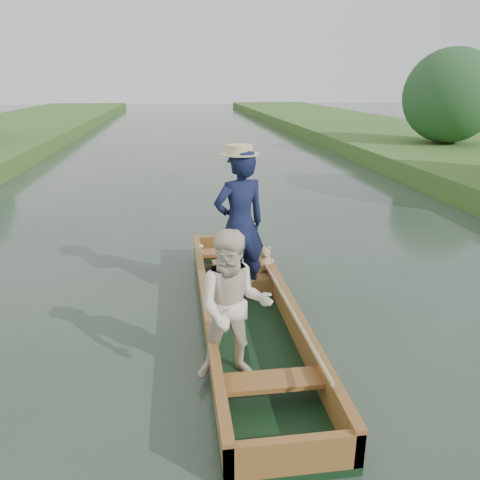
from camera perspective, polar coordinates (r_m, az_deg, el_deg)
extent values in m
plane|color=#283D30|center=(6.07, 0.79, -10.36)|extent=(120.00, 120.00, 0.00)
cylinder|color=#47331E|center=(20.57, 23.75, 11.86)|extent=(0.44, 0.44, 2.00)
sphere|color=#1C471E|center=(20.48, 24.28, 15.72)|extent=(3.57, 3.57, 3.57)
sphere|color=#1C471E|center=(21.07, 25.14, 14.56)|extent=(2.20, 2.20, 2.20)
cube|color=black|center=(6.05, 0.79, -10.03)|extent=(1.10, 5.00, 0.08)
cube|color=#9E6831|center=(5.90, -4.16, -8.64)|extent=(0.08, 5.00, 0.32)
cube|color=#9E6831|center=(6.04, 5.63, -8.01)|extent=(0.08, 5.00, 0.32)
cube|color=#9E6831|center=(8.20, -1.78, -0.53)|extent=(1.10, 0.08, 0.32)
cube|color=#9E6831|center=(3.97, 6.67, -24.62)|extent=(1.10, 0.08, 0.32)
cube|color=#9E6831|center=(5.82, -4.20, -7.07)|extent=(0.10, 5.00, 0.04)
cube|color=#9E6831|center=(5.96, 5.69, -6.46)|extent=(0.10, 5.00, 0.04)
cube|color=#9E6831|center=(7.65, -1.33, -1.48)|extent=(0.94, 0.30, 0.05)
cube|color=#9E6831|center=(4.57, 3.94, -16.78)|extent=(0.94, 0.30, 0.05)
imported|color=#121839|center=(6.32, -0.04, 1.84)|extent=(0.87, 0.71, 2.06)
cylinder|color=beige|center=(6.10, -0.04, 10.78)|extent=(0.52, 0.52, 0.12)
imported|color=#F0E0CB|center=(4.61, -0.74, -8.17)|extent=(0.81, 0.65, 1.57)
cube|color=#AE6038|center=(7.01, 0.32, -4.42)|extent=(0.85, 0.90, 0.22)
sphere|color=tan|center=(6.88, 3.02, -2.82)|extent=(0.22, 0.22, 0.22)
sphere|color=tan|center=(6.81, 3.06, -1.55)|extent=(0.17, 0.17, 0.17)
sphere|color=tan|center=(6.77, 2.56, -1.00)|extent=(0.06, 0.06, 0.06)
sphere|color=tan|center=(6.79, 3.58, -0.96)|extent=(0.06, 0.06, 0.06)
sphere|color=tan|center=(6.75, 3.16, -1.88)|extent=(0.07, 0.07, 0.07)
sphere|color=tan|center=(6.83, 2.23, -2.68)|extent=(0.08, 0.08, 0.08)
sphere|color=tan|center=(6.86, 3.88, -2.59)|extent=(0.08, 0.08, 0.08)
sphere|color=tan|center=(6.87, 2.60, -3.68)|extent=(0.09, 0.09, 0.09)
sphere|color=tan|center=(6.89, 3.51, -3.63)|extent=(0.09, 0.09, 0.09)
cylinder|color=silver|center=(7.61, -4.80, -1.43)|extent=(0.07, 0.07, 0.01)
cylinder|color=silver|center=(7.60, -4.81, -1.15)|extent=(0.01, 0.01, 0.08)
ellipsoid|color=silver|center=(7.58, -4.82, -0.76)|extent=(0.09, 0.09, 0.05)
cylinder|color=tan|center=(5.92, 4.97, -6.21)|extent=(0.04, 4.04, 0.19)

